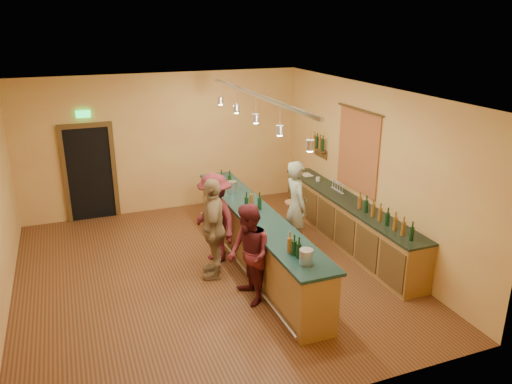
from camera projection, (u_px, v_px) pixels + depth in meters
name	position (u px, v px, depth m)	size (l,w,h in m)	color
floor	(208.00, 273.00, 8.97)	(7.00, 7.00, 0.00)	#532817
ceiling	(202.00, 94.00, 7.91)	(6.50, 7.00, 0.02)	silver
wall_back	(164.00, 143.00, 11.52)	(6.50, 0.02, 3.20)	#D78A50
wall_front	(293.00, 288.00, 5.36)	(6.50, 0.02, 3.20)	#D78A50
wall_right	(369.00, 169.00, 9.54)	(0.02, 7.00, 3.20)	#D78A50
doorway	(90.00, 171.00, 11.07)	(1.15, 0.09, 2.48)	black
tapestry	(358.00, 152.00, 9.80)	(0.03, 1.40, 1.60)	maroon
bottle_shelf	(319.00, 144.00, 11.16)	(0.17, 0.55, 0.54)	#4F3417
back_counter	(348.00, 222.00, 9.97)	(0.60, 4.55, 1.27)	brown
tasting_bar	(256.00, 235.00, 9.08)	(0.73, 5.10, 1.38)	brown
pendant_track	(256.00, 104.00, 8.29)	(0.11, 4.60, 0.50)	silver
bartender	(296.00, 206.00, 9.63)	(0.66, 0.43, 1.81)	gray
customer_a	(249.00, 255.00, 7.84)	(0.80, 0.62, 1.65)	#59191E
customer_b	(214.00, 228.00, 8.61)	(1.06, 0.44, 1.81)	#997A51
customer_c	(215.00, 218.00, 9.19)	(1.10, 0.63, 1.71)	#59191E
bar_stool	(293.00, 208.00, 10.51)	(0.34, 0.34, 0.69)	olive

